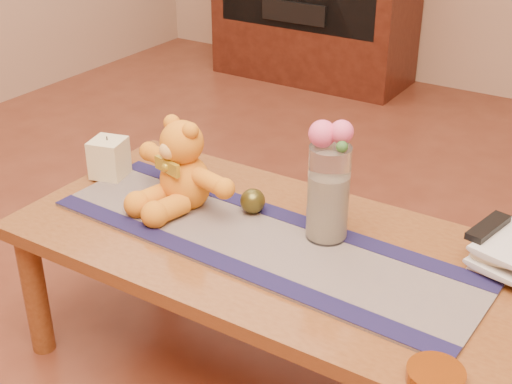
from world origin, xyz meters
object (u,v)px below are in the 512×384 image
Objects in this scene: bronze_ball at (253,201)px; book_bottom at (486,251)px; teddy_bear at (184,164)px; pillar_candle at (109,158)px; tv_remote at (488,227)px; amber_dish at (436,376)px; glass_vase at (328,193)px.

book_bottom is at bearing 13.34° from bronze_ball.
pillar_candle is at bearing -169.64° from teddy_bear.
teddy_bear is 0.32m from pillar_candle.
book_bottom is (0.81, 0.20, -0.12)m from teddy_bear.
teddy_bear reaches higher than book_bottom.
tv_remote reaches higher than amber_dish.
teddy_bear is 0.43m from glass_vase.
amber_dish is at bearing -75.72° from book_bottom.
bronze_ball is (-0.24, 0.01, -0.09)m from glass_vase.
bronze_ball reaches higher than book_bottom.
glass_vase is 1.17× the size of book_bottom.
pillar_candle reaches higher than book_bottom.
teddy_bear is at bearing -154.99° from tv_remote.
teddy_bear reaches higher than amber_dish.
teddy_bear reaches higher than bronze_ball.
bronze_ball is (0.19, 0.06, -0.09)m from teddy_bear.
amber_dish reaches higher than book_bottom.
glass_vase is 1.62× the size of tv_remote.
pillar_candle is at bearing -175.60° from bronze_ball.
teddy_bear is at bearing -163.93° from bronze_ball.
glass_vase is 0.43m from book_bottom.
teddy_bear is 0.83m from tv_remote.
tv_remote is (-0.00, -0.01, 0.07)m from book_bottom.
glass_vase is 2.22× the size of amber_dish.
amber_dish is (0.43, -0.37, -0.12)m from glass_vase.
book_bottom is 1.90× the size of amber_dish.
pillar_candle is 1.67× the size of bronze_ball.
book_bottom is at bearing 95.65° from amber_dish.
glass_vase reaches higher than bronze_ball.
book_bottom is at bearing 9.38° from pillar_candle.
book_bottom is 0.08m from tv_remote.
bronze_ball is 0.77m from amber_dish.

